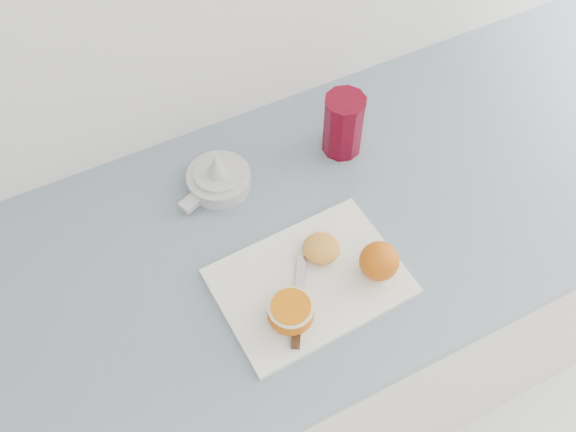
{
  "coord_description": "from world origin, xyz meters",
  "views": [
    {
      "loc": [
        -0.09,
        1.13,
        1.85
      ],
      "look_at": [
        0.19,
        1.68,
        0.96
      ],
      "focal_mm": 40.0,
      "sensor_mm": 36.0,
      "label": 1
    }
  ],
  "objects": [
    {
      "name": "whole_orange",
      "position": [
        0.3,
        1.55,
        0.94
      ],
      "size": [
        0.07,
        0.07,
        0.07
      ],
      "color": "#CB4E07",
      "rests_on": "cutting_board"
    },
    {
      "name": "squeezed_shell",
      "position": [
        0.23,
        1.63,
        0.92
      ],
      "size": [
        0.06,
        0.06,
        0.03
      ],
      "color": "orange",
      "rests_on": "cutting_board"
    },
    {
      "name": "counter",
      "position": [
        0.24,
        1.7,
        0.45
      ],
      "size": [
        2.56,
        0.64,
        0.89
      ],
      "color": "white",
      "rests_on": "ground"
    },
    {
      "name": "red_tumbler",
      "position": [
        0.39,
        1.83,
        0.95
      ],
      "size": [
        0.08,
        0.08,
        0.13
      ],
      "color": "maroon",
      "rests_on": "counter"
    },
    {
      "name": "half_orange",
      "position": [
        0.12,
        1.54,
        0.93
      ],
      "size": [
        0.08,
        0.08,
        0.05
      ],
      "color": "#CB4E07",
      "rests_on": "cutting_board"
    },
    {
      "name": "paring_knife",
      "position": [
        0.13,
        1.53,
        0.91
      ],
      "size": [
        0.1,
        0.15,
        0.01
      ],
      "color": "#432712",
      "rests_on": "cutting_board"
    },
    {
      "name": "cutting_board",
      "position": [
        0.19,
        1.59,
        0.9
      ],
      "size": [
        0.32,
        0.23,
        0.01
      ],
      "primitive_type": "cube",
      "rotation": [
        0.0,
        0.0,
        0.04
      ],
      "color": "white",
      "rests_on": "counter"
    },
    {
      "name": "citrus_juicer",
      "position": [
        0.13,
        1.85,
        0.91
      ],
      "size": [
        0.15,
        0.12,
        0.08
      ],
      "color": "silver",
      "rests_on": "counter"
    }
  ]
}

